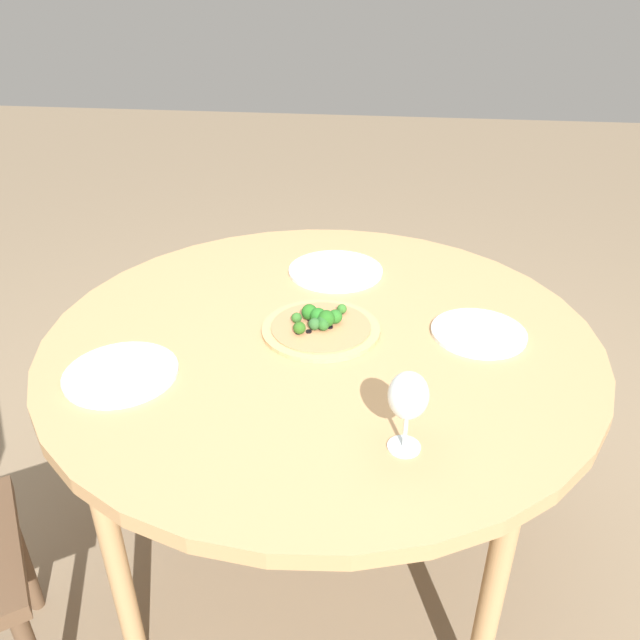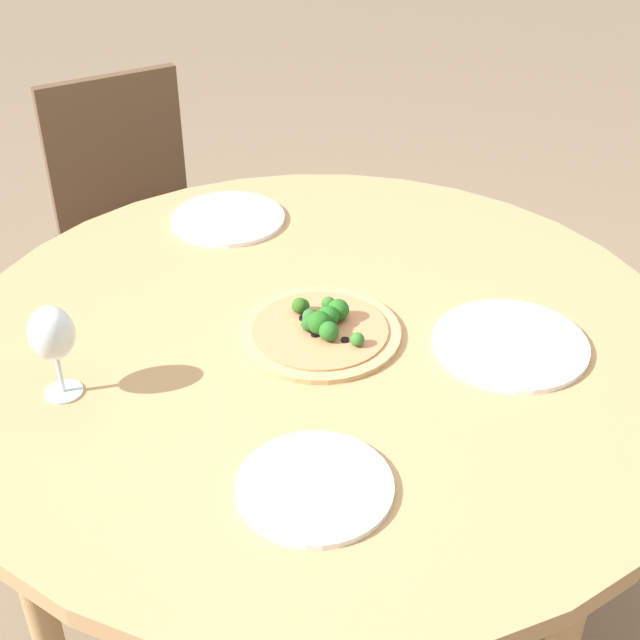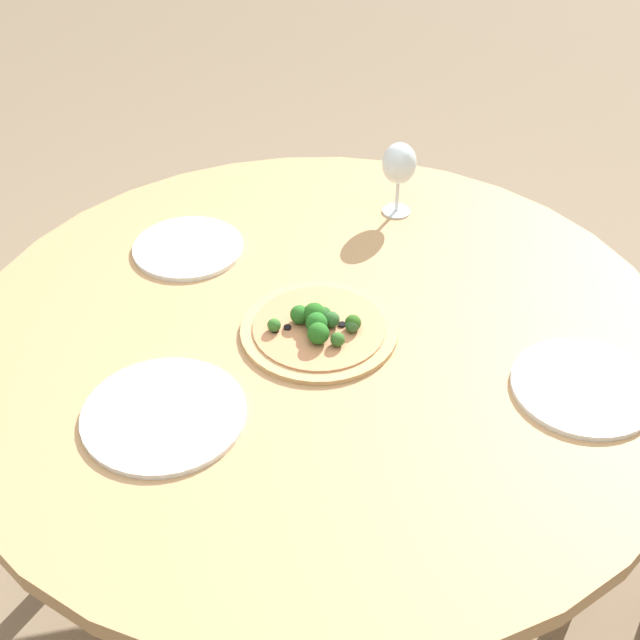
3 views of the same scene
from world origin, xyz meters
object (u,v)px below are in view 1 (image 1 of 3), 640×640
at_px(wine_glass, 408,397).
at_px(plate_side, 121,373).
at_px(plate_far, 479,333).
at_px(pizza, 320,326).
at_px(plate_near, 337,271).

bearing_deg(wine_glass, plate_side, 165.74).
bearing_deg(plate_side, wine_glass, -14.26).
distance_m(plate_far, plate_side, 0.82).
bearing_deg(pizza, wine_glass, -62.39).
distance_m(wine_glass, plate_side, 0.64).
height_order(plate_near, plate_far, same).
distance_m(plate_near, plate_far, 0.48).
relative_size(plate_near, plate_far, 1.19).
relative_size(pizza, plate_side, 1.18).
relative_size(pizza, plate_near, 1.06).
bearing_deg(plate_far, plate_near, 141.21).
height_order(plate_near, plate_side, same).
bearing_deg(wine_glass, plate_far, 67.99).
bearing_deg(pizza, plate_side, -148.87).
height_order(pizza, wine_glass, wine_glass).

